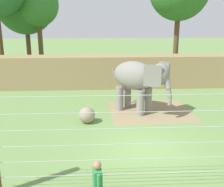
% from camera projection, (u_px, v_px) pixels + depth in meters
% --- Properties ---
extents(ground_plane, '(120.00, 120.00, 0.00)m').
position_uv_depth(ground_plane, '(146.00, 148.00, 11.23)').
color(ground_plane, '#6B8E4C').
extents(dirt_patch, '(4.81, 4.26, 0.01)m').
position_uv_depth(dirt_patch, '(150.00, 111.00, 15.66)').
color(dirt_patch, '#937F5B').
rests_on(dirt_patch, ground).
extents(embankment_wall, '(36.00, 1.80, 2.41)m').
position_uv_depth(embankment_wall, '(123.00, 71.00, 20.82)').
color(embankment_wall, '#997F56').
rests_on(embankment_wall, ground).
extents(elephant, '(3.38, 3.21, 2.93)m').
position_uv_depth(elephant, '(139.00, 79.00, 15.04)').
color(elephant, gray).
rests_on(elephant, ground).
extents(enrichment_ball, '(0.83, 0.83, 0.83)m').
position_uv_depth(enrichment_ball, '(87.00, 115.00, 13.84)').
color(enrichment_ball, gray).
rests_on(enrichment_ball, ground).
extents(cable_fence, '(11.07, 0.27, 3.23)m').
position_uv_depth(cable_fence, '(164.00, 142.00, 8.14)').
color(cable_fence, brown).
rests_on(cable_fence, ground).
extents(zookeeper, '(0.27, 0.58, 1.67)m').
position_uv_depth(zookeeper, '(98.00, 187.00, 7.17)').
color(zookeeper, '#232328').
rests_on(zookeeper, ground).
extents(tree_left_of_centre, '(3.74, 3.74, 8.28)m').
position_uv_depth(tree_left_of_centre, '(38.00, 5.00, 24.62)').
color(tree_left_of_centre, brown).
rests_on(tree_left_of_centre, ground).
extents(tree_right_of_centre, '(5.67, 5.67, 9.48)m').
position_uv_depth(tree_right_of_centre, '(25.00, 3.00, 26.11)').
color(tree_right_of_centre, brown).
rests_on(tree_right_of_centre, ground).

